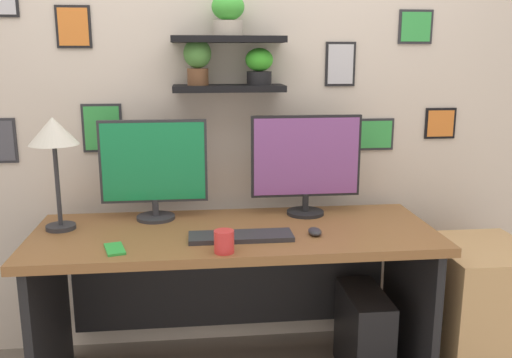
# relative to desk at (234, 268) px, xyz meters

# --- Properties ---
(back_wall_assembly) EXTENTS (4.40, 0.24, 2.70)m
(back_wall_assembly) POSITION_rel_desk_xyz_m (-0.00, 0.38, 0.81)
(back_wall_assembly) COLOR beige
(back_wall_assembly) RESTS_ON ground
(desk) EXTENTS (1.78, 0.68, 0.75)m
(desk) POSITION_rel_desk_xyz_m (0.00, 0.00, 0.00)
(desk) COLOR brown
(desk) RESTS_ON ground
(monitor_left) EXTENTS (0.50, 0.18, 0.47)m
(monitor_left) POSITION_rel_desk_xyz_m (-0.36, 0.16, 0.45)
(monitor_left) COLOR #2D2D33
(monitor_left) RESTS_ON desk
(monitor_right) EXTENTS (0.53, 0.18, 0.48)m
(monitor_right) POSITION_rel_desk_xyz_m (0.36, 0.16, 0.47)
(monitor_right) COLOR black
(monitor_right) RESTS_ON desk
(keyboard) EXTENTS (0.44, 0.14, 0.02)m
(keyboard) POSITION_rel_desk_xyz_m (0.02, -0.18, 0.21)
(keyboard) COLOR #2D2D33
(keyboard) RESTS_ON desk
(computer_mouse) EXTENTS (0.06, 0.09, 0.03)m
(computer_mouse) POSITION_rel_desk_xyz_m (0.34, -0.16, 0.22)
(computer_mouse) COLOR #2D2D33
(computer_mouse) RESTS_ON desk
(desk_lamp) EXTENTS (0.21, 0.21, 0.50)m
(desk_lamp) POSITION_rel_desk_xyz_m (-0.77, 0.04, 0.62)
(desk_lamp) COLOR #2D2D33
(desk_lamp) RESTS_ON desk
(cell_phone) EXTENTS (0.10, 0.15, 0.01)m
(cell_phone) POSITION_rel_desk_xyz_m (-0.50, -0.26, 0.21)
(cell_phone) COLOR green
(cell_phone) RESTS_ON desk
(coffee_mug) EXTENTS (0.08, 0.08, 0.09)m
(coffee_mug) POSITION_rel_desk_xyz_m (-0.06, -0.33, 0.25)
(coffee_mug) COLOR red
(coffee_mug) RESTS_ON desk
(drawer_cabinet) EXTENTS (0.44, 0.50, 0.64)m
(drawer_cabinet) POSITION_rel_desk_xyz_m (1.16, -0.10, -0.22)
(drawer_cabinet) COLOR tan
(drawer_cabinet) RESTS_ON ground
(computer_tower_right) EXTENTS (0.18, 0.40, 0.43)m
(computer_tower_right) POSITION_rel_desk_xyz_m (0.60, -0.08, -0.33)
(computer_tower_right) COLOR black
(computer_tower_right) RESTS_ON ground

